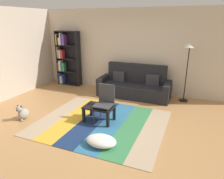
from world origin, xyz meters
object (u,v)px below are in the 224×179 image
Objects in this scene: bookshelf at (66,57)px; pouf at (101,141)px; standing_lamp at (189,53)px; tv_remote at (103,107)px; dog at (23,113)px; folding_chair at (105,100)px; couch at (134,86)px; coffee_table at (99,109)px.

pouf is at bearing -47.58° from bookshelf.
standing_lamp reaches higher than tv_remote.
standing_lamp is (3.57, 2.78, 1.29)m from dog.
bookshelf is 2.18× the size of folding_chair.
dog is at bearing 172.53° from pouf.
couch is 1.15× the size of bookshelf.
couch is 2.06m from tv_remote.
folding_chair is at bearing 37.12° from coffee_table.
folding_chair reaches higher than pouf.
pouf is (0.48, -0.91, -0.21)m from coffee_table.
dog is (0.68, -2.92, -0.86)m from bookshelf.
tv_remote is at bearing -76.50° from folding_chair.
dog is at bearing 175.80° from tv_remote.
coffee_table is 1.89m from dog.
folding_chair is (-0.36, 1.00, 0.43)m from pouf.
coffee_table is 0.26m from folding_chair.
dog is 4.70m from standing_lamp.
tv_remote is at bearing -94.62° from couch.
couch reaches higher than coffee_table.
tv_remote reaches higher than dog.
standing_lamp reaches higher than dog.
bookshelf is 3.44m from folding_chair.
pouf is 4.05× the size of tv_remote.
coffee_table is 1.15× the size of pouf.
couch is 3.72× the size of pouf.
dog is at bearing -76.94° from bookshelf.
couch reaches higher than folding_chair.
couch is 2.04m from coffee_table.
dog is at bearing -161.07° from coffee_table.
tv_remote reaches higher than pouf.
standing_lamp is (1.78, 2.17, 1.14)m from coffee_table.
folding_chair is at bearing 20.23° from dog.
bookshelf is 3.23× the size of pouf.
standing_lamp is (1.30, 3.08, 1.35)m from pouf.
couch is at bearing 94.15° from pouf.
folding_chair is (0.02, 0.11, 0.13)m from tv_remote.
standing_lamp reaches higher than folding_chair.
dog is 2.65× the size of tv_remote.
couch is 15.07× the size of tv_remote.
standing_lamp is at bearing 30.98° from tv_remote.
pouf is (2.94, -3.22, -0.91)m from bookshelf.
pouf is 1.53× the size of dog.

